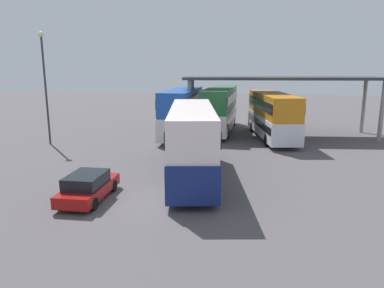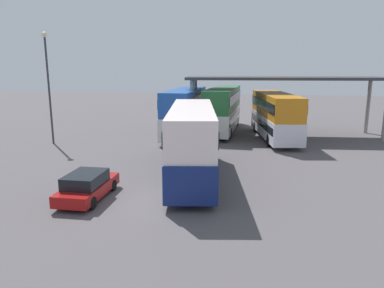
# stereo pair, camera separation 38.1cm
# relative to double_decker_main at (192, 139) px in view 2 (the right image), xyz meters

# --- Properties ---
(ground_plane) EXTENTS (140.00, 140.00, 0.00)m
(ground_plane) POSITION_rel_double_decker_main_xyz_m (-1.01, -3.87, -2.26)
(ground_plane) COLOR #534F52
(double_decker_main) EXTENTS (4.21, 10.94, 4.12)m
(double_decker_main) POSITION_rel_double_decker_main_xyz_m (0.00, 0.00, 0.00)
(double_decker_main) COLOR navy
(double_decker_main) RESTS_ON ground_plane
(parked_hatchback) EXTENTS (1.81, 4.08, 1.35)m
(parked_hatchback) POSITION_rel_double_decker_main_xyz_m (-4.39, -4.41, -1.59)
(parked_hatchback) COLOR maroon
(parked_hatchback) RESTS_ON ground_plane
(double_decker_near_canopy) EXTENTS (2.53, 10.59, 4.35)m
(double_decker_near_canopy) POSITION_rel_double_decker_main_xyz_m (-2.97, 12.55, 0.12)
(double_decker_near_canopy) COLOR silver
(double_decker_near_canopy) RESTS_ON ground_plane
(double_decker_mid_row) EXTENTS (2.82, 11.58, 4.36)m
(double_decker_mid_row) POSITION_rel_double_decker_main_xyz_m (0.29, 15.52, 0.12)
(double_decker_mid_row) COLOR silver
(double_decker_mid_row) RESTS_ON ground_plane
(double_decker_far_right) EXTENTS (4.32, 11.03, 4.06)m
(double_decker_far_right) POSITION_rel_double_decker_main_xyz_m (5.23, 12.69, -0.03)
(double_decker_far_right) COLOR white
(double_decker_far_right) RESTS_ON ground_plane
(depot_canopy) EXTENTS (18.44, 6.89, 5.48)m
(depot_canopy) POSITION_rel_double_decker_main_xyz_m (6.03, 14.39, 2.80)
(depot_canopy) COLOR #33353A
(depot_canopy) RESTS_ON ground_plane
(lamppost_tall) EXTENTS (0.44, 0.44, 9.11)m
(lamppost_tall) POSITION_rel_double_decker_main_xyz_m (-13.29, 7.12, 3.35)
(lamppost_tall) COLOR #33353A
(lamppost_tall) RESTS_ON ground_plane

